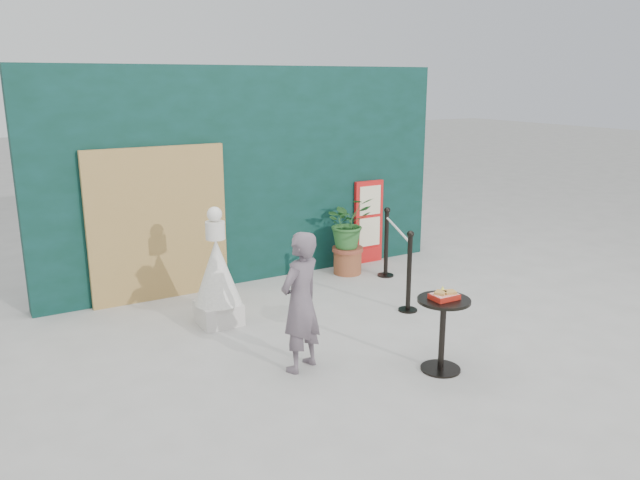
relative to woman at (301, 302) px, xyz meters
The scene contains 10 objects.
ground 1.09m from the woman, 12.45° to the right, with size 60.00×60.00×0.00m, color #ADAAA5.
back_wall 3.18m from the woman, 74.68° to the left, with size 6.00×0.30×3.00m, color black.
bamboo_fence 2.84m from the woman, 101.99° to the left, with size 1.80×0.08×2.00m, color tan.
woman is the anchor object (origin of this frame).
menu_board 3.88m from the woman, 45.63° to the left, with size 0.50×0.07×1.30m.
statue 1.57m from the woman, 100.06° to the left, with size 0.55×0.55×1.41m.
cafe_table 1.41m from the woman, 31.44° to the right, with size 0.52×0.52×0.75m.
food_basket 1.40m from the woman, 31.31° to the right, with size 0.26×0.19×0.11m.
planter 3.22m from the woman, 49.07° to the left, with size 0.68×0.59×1.16m.
stanchion_barrier 2.64m from the woman, 32.01° to the left, with size 0.84×1.54×1.03m.
Camera 1 is at (-3.54, -4.88, 2.82)m, focal length 35.00 mm.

